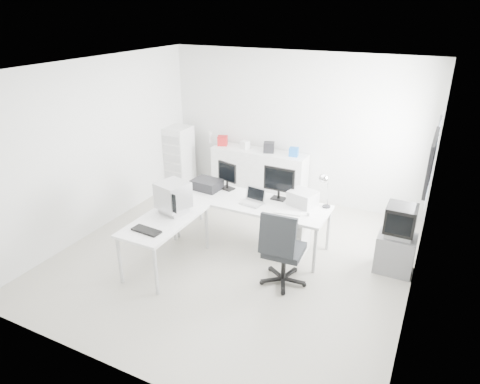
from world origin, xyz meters
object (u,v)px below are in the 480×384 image
at_px(lcd_monitor_small, 227,176).
at_px(crt_monitor, 173,198).
at_px(drawer_pedestal, 294,235).
at_px(filing_cabinet, 180,157).
at_px(lcd_monitor_large, 279,184).
at_px(crt_tv, 400,222).
at_px(laptop, 252,197).
at_px(laser_printer, 303,198).
at_px(tv_cabinet, 395,253).
at_px(main_desk, 251,222).
at_px(sideboard, 259,174).
at_px(side_desk, 166,242).
at_px(inkjet_printer, 207,184).
at_px(office_chair, 284,247).

distance_m(lcd_monitor_small, crt_monitor, 1.14).
relative_size(drawer_pedestal, lcd_monitor_small, 1.29).
height_order(crt_monitor, filing_cabinet, filing_cabinet).
relative_size(lcd_monitor_large, crt_tv, 1.04).
distance_m(laptop, filing_cabinet, 2.89).
height_order(lcd_monitor_small, filing_cabinet, filing_cabinet).
height_order(laser_printer, tv_cabinet, laser_printer).
xyz_separation_m(main_desk, sideboard, (-0.65, 1.76, 0.10)).
bearing_deg(drawer_pedestal, sideboard, 128.33).
xyz_separation_m(side_desk, drawer_pedestal, (1.55, 1.15, -0.08)).
height_order(lcd_monitor_large, crt_monitor, lcd_monitor_large).
bearing_deg(sideboard, crt_tv, -28.71).
xyz_separation_m(inkjet_printer, filing_cabinet, (-1.49, 1.41, -0.20)).
distance_m(crt_monitor, tv_cabinet, 3.27).
distance_m(side_desk, laser_printer, 2.13).
distance_m(side_desk, lcd_monitor_small, 1.51).
height_order(laptop, laser_printer, laptop).
bearing_deg(laptop, lcd_monitor_small, 157.90).
bearing_deg(filing_cabinet, crt_tv, -16.04).
xyz_separation_m(crt_monitor, sideboard, (0.20, 2.61, -0.50)).
bearing_deg(laptop, filing_cabinet, 154.11).
xyz_separation_m(crt_tv, filing_cabinet, (-4.50, 1.29, -0.16)).
height_order(lcd_monitor_large, laser_printer, lcd_monitor_large).
distance_m(crt_monitor, crt_tv, 3.20).
distance_m(main_desk, inkjet_printer, 0.97).
height_order(lcd_monitor_small, sideboard, lcd_monitor_small).
distance_m(laser_printer, filing_cabinet, 3.35).
bearing_deg(drawer_pedestal, office_chair, -80.03).
bearing_deg(main_desk, lcd_monitor_small, 155.56).
distance_m(inkjet_printer, lcd_monitor_small, 0.37).
height_order(drawer_pedestal, lcd_monitor_large, lcd_monitor_large).
distance_m(laptop, sideboard, 2.02).
bearing_deg(crt_monitor, office_chair, 18.64).
height_order(side_desk, lcd_monitor_large, lcd_monitor_large).
height_order(inkjet_printer, laptop, laptop).
xyz_separation_m(crt_monitor, filing_cabinet, (-1.49, 2.36, -0.34)).
height_order(inkjet_printer, lcd_monitor_small, lcd_monitor_small).
relative_size(inkjet_printer, lcd_monitor_small, 0.96).
bearing_deg(inkjet_printer, laser_printer, 8.74).
distance_m(side_desk, lcd_monitor_large, 1.91).
xyz_separation_m(drawer_pedestal, tv_cabinet, (1.46, 0.17, -0.02)).
xyz_separation_m(office_chair, filing_cabinet, (-3.18, 2.27, 0.07)).
height_order(laptop, tv_cabinet, laptop).
xyz_separation_m(laser_printer, office_chair, (0.09, -0.97, -0.29)).
relative_size(main_desk, laptop, 7.08).
distance_m(crt_monitor, sideboard, 2.66).
relative_size(side_desk, laptop, 4.13).
xyz_separation_m(drawer_pedestal, laser_printer, (0.05, 0.17, 0.56)).
height_order(main_desk, lcd_monitor_large, lcd_monitor_large).
bearing_deg(crt_tv, inkjet_printer, -177.76).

